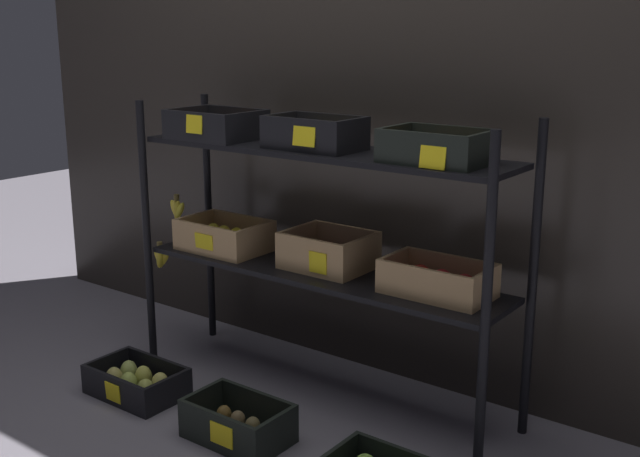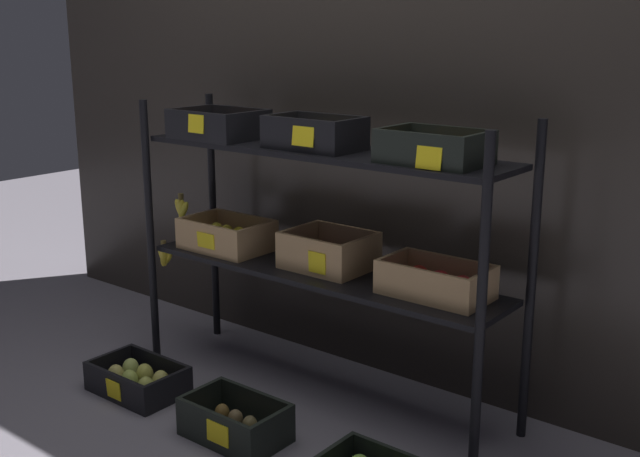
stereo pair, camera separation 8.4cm
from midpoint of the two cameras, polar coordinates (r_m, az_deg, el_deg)
name	(u,v)px [view 1 (the left image)]	position (r m, az deg, el deg)	size (l,w,h in m)	color
ground_plane	(320,392)	(3.13, -0.79, -11.79)	(10.00, 10.00, 0.00)	slate
storefront_wall	(378,101)	(3.13, 3.43, 9.22)	(3.91, 0.12, 2.20)	#2D2823
display_rack	(317,211)	(2.89, -1.06, 1.27)	(1.62, 0.39, 1.10)	black
crate_ground_pear	(137,383)	(3.18, -13.89, -10.79)	(0.37, 0.24, 0.12)	black
crate_ground_kiwi	(238,425)	(2.81, -6.83, -13.99)	(0.36, 0.23, 0.14)	black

